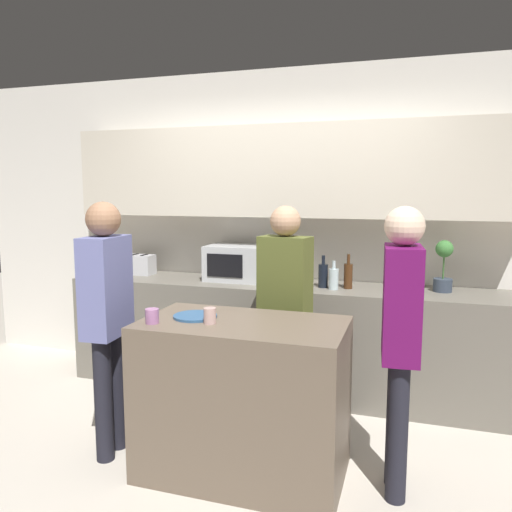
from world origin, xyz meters
TOP-DOWN VIEW (x-y plane):
  - ground_plane at (0.00, 0.00)m, footprint 14.00×14.00m
  - back_wall at (0.00, 1.66)m, footprint 6.40×0.40m
  - back_counter at (0.00, 1.39)m, footprint 3.60×0.62m
  - kitchen_island at (0.13, 0.10)m, footprint 1.18×0.66m
  - microwave at (-0.39, 1.46)m, footprint 0.52×0.39m
  - toaster at (-1.35, 1.46)m, footprint 0.26×0.16m
  - potted_plant at (1.27, 1.46)m, footprint 0.14×0.14m
  - bottle_0 at (0.37, 1.35)m, footprint 0.08×0.08m
  - bottle_1 at (0.46, 1.29)m, footprint 0.08×0.08m
  - bottle_2 at (0.56, 1.37)m, footprint 0.07×0.07m
  - plate_on_island at (-0.18, 0.11)m, footprint 0.26×0.26m
  - cup_0 at (-0.35, -0.08)m, footprint 0.08×0.08m
  - cup_1 at (-0.04, 0.01)m, footprint 0.07×0.07m
  - person_left at (0.22, 0.70)m, footprint 0.37×0.24m
  - person_center at (-0.74, 0.05)m, footprint 0.21×0.35m
  - person_right at (1.00, 0.17)m, footprint 0.22×0.35m

SIDE VIEW (x-z plane):
  - ground_plane at x=0.00m, z-range 0.00..0.00m
  - back_counter at x=0.00m, z-range 0.00..0.90m
  - kitchen_island at x=0.13m, z-range 0.00..0.92m
  - person_left at x=0.22m, z-range 0.14..1.71m
  - plate_on_island at x=-0.18m, z-range 0.92..0.94m
  - person_right at x=1.00m, z-range 0.14..1.74m
  - person_center at x=-0.74m, z-range 0.15..1.75m
  - cup_0 at x=-0.35m, z-range 0.92..1.00m
  - cup_1 at x=-0.04m, z-range 0.92..1.01m
  - bottle_1 at x=0.46m, z-range 0.88..1.10m
  - toaster at x=-1.35m, z-range 0.90..1.09m
  - bottle_0 at x=0.37m, z-range 0.87..1.13m
  - bottle_2 at x=0.56m, z-range 0.87..1.14m
  - microwave at x=-0.39m, z-range 0.90..1.20m
  - potted_plant at x=1.27m, z-range 0.90..1.30m
  - back_wall at x=0.00m, z-range 0.19..2.89m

